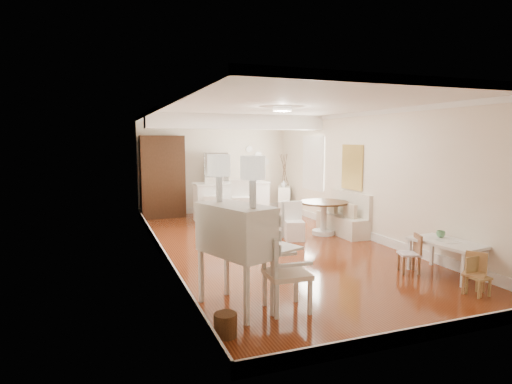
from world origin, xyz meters
TOP-DOWN VIEW (x-y plane):
  - room at (0.04, 0.32)m, footprint 9.00×9.04m
  - secretary_bureau at (-1.70, -2.90)m, footprint 1.38×1.39m
  - gustavian_armchair at (-1.10, -3.18)m, footprint 0.60×0.60m
  - wicker_basket at (-2.05, -3.62)m, footprint 0.29×0.29m
  - kids_table at (1.90, -2.77)m, footprint 0.82×1.20m
  - kids_chair_a at (1.63, -3.56)m, footprint 0.40×0.40m
  - kids_chair_b at (1.43, -2.45)m, footprint 0.41×0.41m
  - kids_chair_c at (1.63, -3.64)m, footprint 0.27×0.27m
  - banquette at (1.99, 0.50)m, footprint 0.52×1.60m
  - dining_table at (1.54, 0.58)m, footprint 1.46×1.46m
  - slip_chair_near at (0.67, 0.31)m, footprint 0.49×0.50m
  - slip_chair_far at (0.45, 0.77)m, footprint 0.56×0.56m
  - breakfast_counter at (0.10, 3.10)m, footprint 2.05×0.65m
  - bar_stool_left at (-0.50, 2.72)m, footprint 0.60×0.60m
  - bar_stool_right at (0.13, 2.41)m, footprint 0.56×0.56m
  - pantry_cabinet at (-1.60, 4.18)m, footprint 1.20×0.60m
  - fridge at (0.30, 4.15)m, footprint 0.75×0.65m
  - sideboard at (2.00, 3.82)m, footprint 0.65×0.88m
  - pencil_cup at (2.01, -2.51)m, footprint 0.16×0.16m
  - branch_vase at (1.98, 3.82)m, footprint 0.22×0.22m

SIDE VIEW (x-z plane):
  - wicker_basket at x=-2.05m, z-range 0.00..0.26m
  - kids_chair_c at x=1.63m, z-range 0.00..0.54m
  - kids_table at x=1.90m, z-range 0.00..0.56m
  - kids_chair_a at x=1.63m, z-range 0.00..0.59m
  - kids_chair_b at x=1.43m, z-range 0.00..0.65m
  - sideboard at x=2.00m, z-range 0.00..0.77m
  - dining_table at x=1.54m, z-range 0.00..0.77m
  - slip_chair_far at x=0.45m, z-range 0.00..0.82m
  - slip_chair_near at x=0.67m, z-range 0.00..0.83m
  - banquette at x=1.99m, z-range 0.00..0.98m
  - gustavian_armchair at x=-1.10m, z-range 0.00..0.99m
  - breakfast_counter at x=0.10m, z-range 0.00..1.03m
  - bar_stool_right at x=0.13m, z-range 0.00..1.15m
  - bar_stool_left at x=-0.50m, z-range 0.00..1.19m
  - pencil_cup at x=2.01m, z-range 0.56..0.67m
  - secretary_bureau at x=-1.70m, z-range 0.00..1.36m
  - branch_vase at x=1.98m, z-range 0.77..0.96m
  - fridge at x=0.30m, z-range 0.00..1.80m
  - pantry_cabinet at x=-1.60m, z-range 0.00..2.30m
  - room at x=0.04m, z-range 0.57..3.39m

